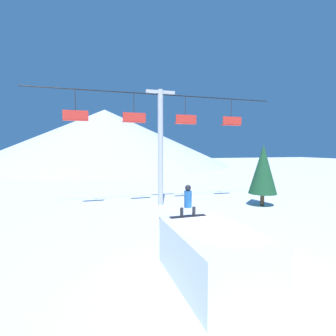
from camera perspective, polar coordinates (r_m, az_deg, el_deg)
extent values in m
plane|color=white|center=(11.13, 13.56, -20.89)|extent=(220.00, 220.00, 0.00)
cone|color=silver|center=(78.49, -13.54, 6.48)|extent=(70.59, 70.59, 15.91)
cube|color=white|center=(9.78, 9.76, -18.48)|extent=(2.62, 4.58, 1.87)
cube|color=silver|center=(11.43, 4.62, -10.28)|extent=(2.62, 0.10, 0.06)
cube|color=black|center=(11.13, 4.34, -10.43)|extent=(1.55, 0.26, 0.03)
cylinder|color=black|center=(10.99, 3.01, -9.56)|extent=(0.14, 0.14, 0.36)
cylinder|color=black|center=(11.19, 5.66, -9.33)|extent=(0.14, 0.14, 0.36)
cylinder|color=#1E5693|center=(10.97, 4.36, -6.77)|extent=(0.31, 0.31, 0.69)
sphere|color=black|center=(10.89, 4.37, -4.34)|extent=(0.25, 0.25, 0.25)
cylinder|color=#B2B2B7|center=(21.52, -1.65, 4.31)|extent=(0.44, 0.44, 9.47)
cube|color=#B2B2B7|center=(22.00, -1.67, 16.20)|extent=(2.40, 0.24, 0.24)
cylinder|color=black|center=(21.96, -1.67, 15.69)|extent=(20.43, 0.08, 0.08)
cylinder|color=#28282D|center=(20.99, -19.51, 12.86)|extent=(0.06, 0.06, 2.26)
cube|color=red|center=(20.85, -19.43, 9.79)|extent=(1.80, 0.44, 0.08)
cube|color=red|center=(20.71, -19.47, 10.80)|extent=(1.80, 0.08, 0.70)
cylinder|color=#28282D|center=(21.29, -7.45, 12.94)|extent=(0.06, 0.06, 2.26)
cube|color=red|center=(21.15, -7.42, 9.91)|extent=(1.80, 0.44, 0.08)
cube|color=red|center=(21.01, -7.34, 10.91)|extent=(1.80, 0.08, 0.70)
cylinder|color=#28282D|center=(22.44, 3.81, 12.51)|extent=(0.06, 0.06, 2.26)
cube|color=red|center=(22.31, 3.80, 9.64)|extent=(1.80, 0.44, 0.08)
cube|color=red|center=(22.18, 3.97, 10.58)|extent=(1.80, 0.08, 0.70)
cylinder|color=#28282D|center=(24.33, 13.60, 11.76)|extent=(0.06, 0.06, 2.26)
cube|color=red|center=(24.20, 13.56, 9.10)|extent=(1.80, 0.44, 0.08)
cube|color=red|center=(24.08, 13.79, 9.96)|extent=(1.80, 0.08, 0.70)
cylinder|color=#4C3823|center=(23.14, 19.83, -6.48)|extent=(0.32, 0.32, 1.01)
cone|color=#194728|center=(22.81, 19.99, -0.21)|extent=(2.27, 2.27, 4.05)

